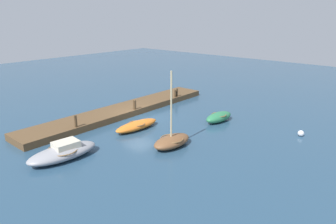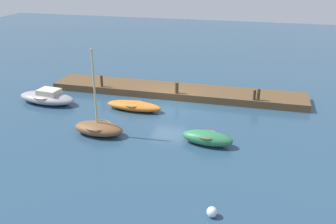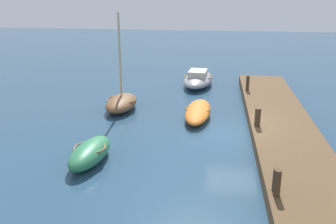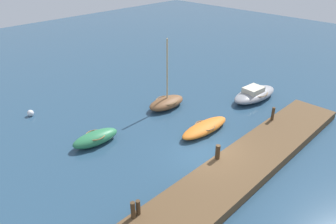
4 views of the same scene
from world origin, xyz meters
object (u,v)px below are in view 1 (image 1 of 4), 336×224
at_px(mooring_post_mid_east, 135,105).
at_px(marker_buoy, 301,133).
at_px(rowboat_orange, 137,125).
at_px(motorboat_grey, 63,152).
at_px(rowboat_brown, 172,141).
at_px(rowboat_green, 219,117).
at_px(mooring_post_east, 76,121).
at_px(mooring_post_west, 177,93).
at_px(mooring_post_mid_west, 175,94).

height_order(mooring_post_mid_east, marker_buoy, mooring_post_mid_east).
height_order(rowboat_orange, marker_buoy, rowboat_orange).
bearing_deg(motorboat_grey, rowboat_brown, 151.33).
xyz_separation_m(rowboat_orange, rowboat_green, (-5.88, 3.95, 0.09)).
xyz_separation_m(rowboat_brown, mooring_post_east, (2.96, -7.13, 0.56)).
bearing_deg(rowboat_orange, mooring_post_east, -34.12).
xyz_separation_m(rowboat_green, marker_buoy, (-1.26, 6.46, -0.19)).
distance_m(motorboat_grey, mooring_post_west, 15.52).
xyz_separation_m(rowboat_brown, motorboat_grey, (5.97, -4.00, 0.02)).
distance_m(rowboat_green, mooring_post_mid_east, 7.61).
distance_m(rowboat_brown, mooring_post_mid_west, 11.43).
bearing_deg(motorboat_grey, mooring_post_west, -163.23).
xyz_separation_m(motorboat_grey, mooring_post_mid_west, (-14.90, -3.13, 0.46)).
distance_m(rowboat_brown, rowboat_orange, 4.38).
distance_m(rowboat_orange, mooring_post_mid_east, 3.78).
bearing_deg(rowboat_orange, rowboat_brown, 83.34).
bearing_deg(rowboat_green, rowboat_orange, -27.99).
bearing_deg(mooring_post_mid_west, mooring_post_mid_east, 0.00).
bearing_deg(rowboat_brown, mooring_post_mid_east, -111.25).
bearing_deg(rowboat_green, rowboat_brown, 9.07).
height_order(motorboat_grey, mooring_post_east, mooring_post_east).
distance_m(rowboat_brown, rowboat_green, 6.64).
xyz_separation_m(motorboat_grey, mooring_post_east, (-3.02, -3.13, 0.54)).
relative_size(rowboat_brown, marker_buoy, 11.68).
height_order(mooring_post_west, marker_buoy, mooring_post_west).
bearing_deg(rowboat_green, mooring_post_east, -29.30).
height_order(rowboat_orange, rowboat_green, rowboat_green).
relative_size(motorboat_grey, marker_buoy, 10.24).
height_order(rowboat_orange, mooring_post_mid_east, mooring_post_mid_east).
height_order(rowboat_orange, mooring_post_mid_west, mooring_post_mid_west).
distance_m(rowboat_orange, mooring_post_mid_west, 8.67).
distance_m(rowboat_orange, rowboat_green, 7.09).
relative_size(rowboat_brown, rowboat_green, 1.72).
distance_m(motorboat_grey, marker_buoy, 17.14).
xyz_separation_m(motorboat_grey, marker_buoy, (-13.86, 10.09, -0.24)).
xyz_separation_m(rowboat_brown, rowboat_green, (-6.63, -0.36, -0.03)).
relative_size(rowboat_green, mooring_post_east, 3.35).
distance_m(motorboat_grey, mooring_post_east, 4.38).
xyz_separation_m(mooring_post_mid_west, mooring_post_east, (11.88, 0.00, 0.09)).
relative_size(mooring_post_west, mooring_post_mid_east, 1.00).
bearing_deg(marker_buoy, rowboat_green, -79.00).
bearing_deg(marker_buoy, motorboat_grey, -36.07).
bearing_deg(rowboat_green, mooring_post_west, -105.01).
relative_size(mooring_post_mid_west, mooring_post_mid_east, 0.88).
height_order(rowboat_brown, mooring_post_mid_west, rowboat_brown).
distance_m(rowboat_green, mooring_post_west, 7.26).
bearing_deg(marker_buoy, rowboat_brown, -37.72).
height_order(rowboat_green, mooring_post_east, mooring_post_east).
relative_size(rowboat_orange, mooring_post_mid_east, 4.80).
distance_m(rowboat_green, marker_buoy, 6.58).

